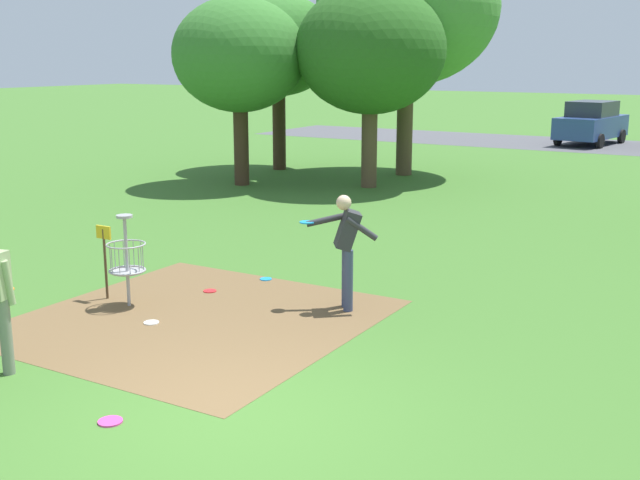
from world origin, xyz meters
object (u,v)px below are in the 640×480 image
at_px(player_throwing, 346,244).
at_px(parked_car_leftmost, 591,123).
at_px(frisbee_mid_grass, 266,279).
at_px(tree_mid_right, 371,50).
at_px(frisbee_by_tee, 151,323).
at_px(frisbee_far_right, 210,291).
at_px(tree_mid_left, 407,7).
at_px(tree_near_right, 278,46).
at_px(tree_mid_center, 239,56).
at_px(frisbee_near_basket, 110,421).
at_px(disc_golf_basket, 124,256).

height_order(player_throwing, parked_car_leftmost, parked_car_leftmost).
relative_size(frisbee_mid_grass, parked_car_leftmost, 0.05).
bearing_deg(frisbee_mid_grass, parked_car_leftmost, 90.25).
bearing_deg(tree_mid_right, frisbee_by_tee, -76.76).
xyz_separation_m(frisbee_far_right, tree_mid_right, (-2.63, 10.65, 3.83)).
bearing_deg(tree_mid_left, tree_near_right, -167.03).
bearing_deg(frisbee_mid_grass, tree_mid_center, 128.30).
distance_m(player_throwing, tree_mid_center, 12.40).
distance_m(frisbee_by_tee, tree_mid_right, 13.19).
height_order(frisbee_near_basket, tree_mid_right, tree_mid_right).
bearing_deg(player_throwing, tree_mid_right, 115.50).
distance_m(tree_mid_left, parked_car_leftmost, 13.46).
bearing_deg(frisbee_mid_grass, player_throwing, -19.98).
height_order(tree_mid_left, tree_mid_center, tree_mid_left).
bearing_deg(frisbee_far_right, tree_mid_right, 103.88).
distance_m(frisbee_near_basket, parked_car_leftmost, 30.10).
bearing_deg(frisbee_by_tee, tree_mid_left, 101.52).
xyz_separation_m(tree_near_right, tree_mid_right, (4.29, -1.83, -0.17)).
bearing_deg(player_throwing, frisbee_far_right, -171.63).
bearing_deg(tree_near_right, tree_mid_left, 12.97).
distance_m(tree_near_right, tree_mid_center, 3.47).
relative_size(disc_golf_basket, frisbee_by_tee, 6.50).
height_order(frisbee_far_right, parked_car_leftmost, parked_car_leftmost).
bearing_deg(tree_near_right, frisbee_by_tee, -63.05).
bearing_deg(frisbee_far_right, parked_car_leftmost, 89.42).
bearing_deg(frisbee_far_right, tree_near_right, 119.01).
height_order(player_throwing, tree_near_right, tree_near_right).
height_order(tree_near_right, tree_mid_left, tree_mid_left).
distance_m(frisbee_by_tee, parked_car_leftmost, 27.50).
distance_m(frisbee_near_basket, tree_near_right, 19.34).
relative_size(frisbee_mid_grass, frisbee_far_right, 0.97).
height_order(frisbee_near_basket, tree_near_right, tree_near_right).
distance_m(disc_golf_basket, tree_near_right, 15.39).
bearing_deg(frisbee_mid_grass, frisbee_near_basket, -72.37).
height_order(disc_golf_basket, tree_mid_center, tree_mid_center).
bearing_deg(disc_golf_basket, frisbee_mid_grass, 65.54).
bearing_deg(frisbee_by_tee, parked_car_leftmost, 89.99).
height_order(player_throwing, tree_mid_right, tree_mid_right).
bearing_deg(disc_golf_basket, frisbee_far_right, 61.69).
relative_size(tree_mid_center, tree_mid_right, 0.95).
xyz_separation_m(disc_golf_basket, tree_near_right, (-6.28, 13.67, 3.25)).
xyz_separation_m(disc_golf_basket, player_throwing, (2.93, 1.53, 0.23)).
xyz_separation_m(frisbee_mid_grass, tree_mid_center, (-6.40, 8.10, 3.69)).
distance_m(frisbee_far_right, tree_mid_left, 14.64).
bearing_deg(tree_mid_right, parked_car_leftmost, 79.22).
bearing_deg(frisbee_near_basket, frisbee_by_tee, 124.76).
bearing_deg(tree_mid_center, frisbee_far_right, -56.58).
height_order(player_throwing, frisbee_far_right, player_throwing).
height_order(frisbee_near_basket, frisbee_mid_grass, same).
bearing_deg(tree_mid_center, player_throwing, -46.62).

